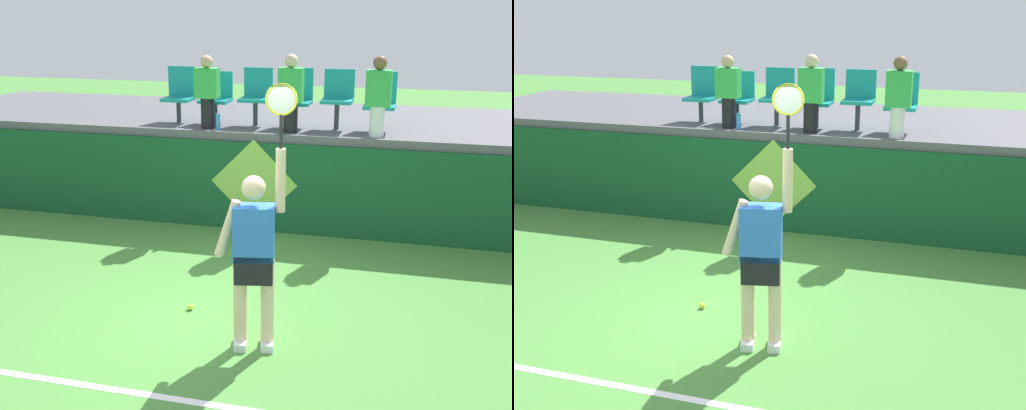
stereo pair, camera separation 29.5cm
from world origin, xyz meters
The scene contains 17 objects.
ground_plane centered at (0.00, 0.00, 0.00)m, with size 40.00×40.00×0.00m, color #478438.
court_back_wall centered at (0.00, 2.94, 0.66)m, with size 12.07×0.20×1.31m, color #144C28.
spectator_platform centered at (0.00, 4.48, 1.37)m, with size 12.07×3.18×0.12m, color #56565B.
court_baseline_stripe centered at (0.00, -1.39, 0.00)m, with size 10.86×0.08×0.01m, color white.
tennis_player centered at (0.69, -0.38, 0.97)m, with size 0.75×0.33×2.53m.
tennis_ball centered at (-0.18, 0.20, 0.03)m, with size 0.07×0.07×0.07m, color #D1E533.
water_bottle centered at (-0.74, 3.04, 1.55)m, with size 0.06×0.06×0.23m, color #338CE5.
stadium_chair_0 centered at (-1.51, 3.56, 1.88)m, with size 0.44×0.42×0.83m.
stadium_chair_1 centered at (-0.93, 3.55, 1.85)m, with size 0.44×0.42×0.77m.
stadium_chair_2 centered at (-0.30, 3.56, 1.90)m, with size 0.44×0.42×0.84m.
stadium_chair_3 centered at (0.31, 3.56, 1.89)m, with size 0.44×0.42×0.85m.
stadium_chair_4 centered at (0.91, 3.55, 1.91)m, with size 0.44×0.42×0.85m.
stadium_chair_5 centered at (1.51, 3.56, 1.87)m, with size 0.44×0.42×0.83m.
spectator_0 centered at (0.31, 3.11, 2.00)m, with size 0.34×0.20×1.09m.
spectator_1 centered at (1.51, 3.12, 2.00)m, with size 0.34×0.20×1.09m.
spectator_2 centered at (-0.93, 3.12, 1.97)m, with size 0.34×0.20×1.05m.
wall_signage_mount centered at (-0.16, 2.84, 0.00)m, with size 1.27×0.01×1.36m.
Camera 1 is at (2.08, -5.72, 3.18)m, focal length 44.99 mm.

